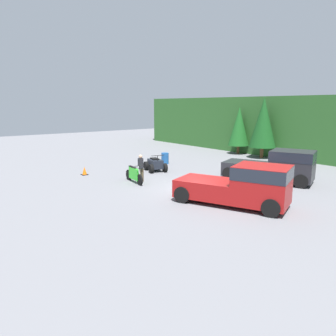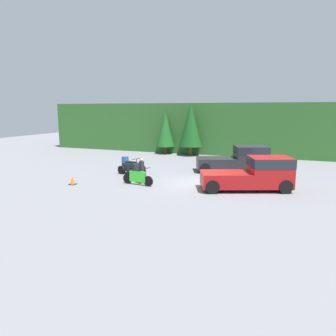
{
  "view_description": "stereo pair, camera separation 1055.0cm",
  "coord_description": "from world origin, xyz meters",
  "views": [
    {
      "loc": [
        12.94,
        -12.04,
        4.62
      ],
      "look_at": [
        -1.96,
        -0.38,
        0.95
      ],
      "focal_mm": 35.0,
      "sensor_mm": 36.0,
      "label": 1
    },
    {
      "loc": [
        5.85,
        -19.86,
        4.75
      ],
      "look_at": [
        -1.96,
        -0.38,
        0.95
      ],
      "focal_mm": 35.0,
      "sensor_mm": 36.0,
      "label": 2
    }
  ],
  "objects": [
    {
      "name": "ground_plane",
      "position": [
        0.0,
        0.0,
        0.0
      ],
      "size": [
        80.0,
        80.0,
        0.0
      ],
      "primitive_type": "plane",
      "color": "slate"
    },
    {
      "name": "tree_left",
      "position": [
        -7.4,
        12.39,
        2.61
      ],
      "size": [
        1.95,
        1.95,
        4.44
      ],
      "color": "brown",
      "rests_on": "ground_plane"
    },
    {
      "name": "tree_mid_left",
      "position": [
        -4.49,
        12.1,
        3.1
      ],
      "size": [
        2.32,
        2.32,
        5.28
      ],
      "color": "brown",
      "rests_on": "ground_plane"
    },
    {
      "name": "pickup_truck_red",
      "position": [
        3.61,
        -0.35,
        1.02
      ],
      "size": [
        5.56,
        3.8,
        1.97
      ],
      "rotation": [
        0.0,
        0.0,
        0.39
      ],
      "color": "maroon",
      "rests_on": "ground_plane"
    },
    {
      "name": "pickup_truck_second",
      "position": [
        1.74,
        5.13,
        1.02
      ],
      "size": [
        5.64,
        3.78,
        1.97
      ],
      "rotation": [
        0.0,
        0.0,
        0.37
      ],
      "color": "#232328",
      "rests_on": "ground_plane"
    },
    {
      "name": "dirt_bike",
      "position": [
        -3.45,
        -1.81,
        0.48
      ],
      "size": [
        2.22,
        0.6,
        1.16
      ],
      "rotation": [
        0.0,
        0.0,
        -0.13
      ],
      "color": "black",
      "rests_on": "ground_plane"
    },
    {
      "name": "quad_atv",
      "position": [
        -5.49,
        1.24,
        0.46
      ],
      "size": [
        2.06,
        1.69,
        1.19
      ],
      "rotation": [
        0.0,
        0.0,
        -0.3
      ],
      "color": "black",
      "rests_on": "ground_plane"
    },
    {
      "name": "rider_person",
      "position": [
        -3.39,
        -1.37,
        0.91
      ],
      "size": [
        0.43,
        0.43,
        1.67
      ],
      "rotation": [
        0.0,
        0.0,
        -0.32
      ],
      "color": "brown",
      "rests_on": "ground_plane"
    },
    {
      "name": "traffic_cone",
      "position": [
        -7.37,
        -3.25,
        0.25
      ],
      "size": [
        0.42,
        0.42,
        0.55
      ],
      "color": "black",
      "rests_on": "ground_plane"
    },
    {
      "name": "steel_barrel",
      "position": [
        -7.32,
        3.51,
        0.44
      ],
      "size": [
        0.58,
        0.58,
        0.88
      ],
      "color": "#1E5193",
      "rests_on": "ground_plane"
    }
  ]
}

